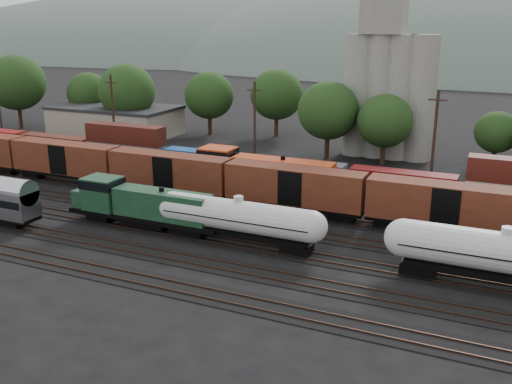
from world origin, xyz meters
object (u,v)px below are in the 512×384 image
at_px(tank_car_a, 239,218).
at_px(grain_silo, 389,82).
at_px(green_locomotive, 137,203).
at_px(orange_locomotive, 256,172).

bearing_deg(tank_car_a, grain_silo, 83.33).
xyz_separation_m(green_locomotive, grain_silo, (15.97, 41.00, 8.71)).
relative_size(tank_car_a, grain_silo, 0.58).
bearing_deg(orange_locomotive, tank_car_a, -71.68).
height_order(tank_car_a, grain_silo, grain_silo).
xyz_separation_m(green_locomotive, tank_car_a, (11.17, -0.00, 0.08)).
distance_m(tank_car_a, grain_silo, 42.17).
bearing_deg(tank_car_a, orange_locomotive, 108.32).
bearing_deg(grain_silo, tank_car_a, -96.67).
bearing_deg(green_locomotive, tank_car_a, -0.00).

